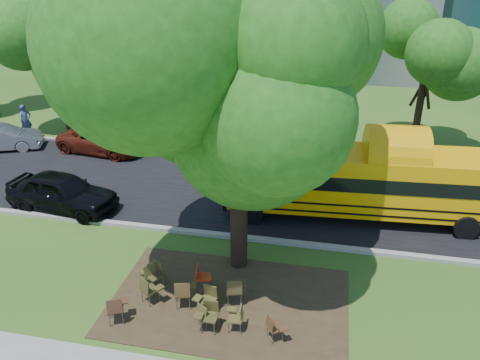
% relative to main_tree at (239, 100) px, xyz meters
% --- Properties ---
extents(ground, '(160.00, 160.00, 0.00)m').
position_rel_main_tree_xyz_m(ground, '(-0.90, -1.43, -5.67)').
color(ground, '#275119').
rests_on(ground, ground).
extents(dirt_patch, '(7.00, 4.50, 0.03)m').
position_rel_main_tree_xyz_m(dirt_patch, '(0.10, -1.93, -5.66)').
color(dirt_patch, '#382819').
rests_on(dirt_patch, ground).
extents(asphalt_road, '(80.00, 8.00, 0.04)m').
position_rel_main_tree_xyz_m(asphalt_road, '(-0.90, 5.57, -5.65)').
color(asphalt_road, black).
rests_on(asphalt_road, ground).
extents(kerb_near, '(80.00, 0.25, 0.14)m').
position_rel_main_tree_xyz_m(kerb_near, '(-0.90, 1.57, -5.60)').
color(kerb_near, gray).
rests_on(kerb_near, ground).
extents(kerb_far, '(80.00, 0.25, 0.14)m').
position_rel_main_tree_xyz_m(kerb_far, '(-0.90, 9.67, -5.60)').
color(kerb_far, gray).
rests_on(kerb_far, ground).
extents(bg_tree_0, '(5.20, 5.20, 7.18)m').
position_rel_main_tree_xyz_m(bg_tree_0, '(-12.90, 11.57, -1.10)').
color(bg_tree_0, black).
rests_on(bg_tree_0, ground).
extents(bg_tree_2, '(4.80, 4.80, 6.62)m').
position_rel_main_tree_xyz_m(bg_tree_2, '(-5.90, 14.57, -1.46)').
color(bg_tree_2, black).
rests_on(bg_tree_2, ground).
extents(bg_tree_3, '(5.60, 5.60, 7.84)m').
position_rel_main_tree_xyz_m(bg_tree_3, '(7.10, 12.57, -0.64)').
color(bg_tree_3, black).
rests_on(bg_tree_3, ground).
extents(main_tree, '(7.20, 7.20, 9.28)m').
position_rel_main_tree_xyz_m(main_tree, '(0.00, 0.00, 0.00)').
color(main_tree, black).
rests_on(main_tree, ground).
extents(school_bus, '(11.39, 3.23, 2.75)m').
position_rel_main_tree_xyz_m(school_bus, '(4.94, 4.23, -4.08)').
color(school_bus, '#EDA507').
rests_on(school_bus, ground).
extents(chair_0, '(0.62, 0.73, 0.91)m').
position_rel_main_tree_xyz_m(chair_0, '(-2.76, -3.44, -5.11)').
color(chair_0, '#482A19').
rests_on(chair_0, ground).
extents(chair_1, '(0.75, 0.60, 0.90)m').
position_rel_main_tree_xyz_m(chair_1, '(-2.19, -2.47, -5.12)').
color(chair_1, '#443E1D').
rests_on(chair_1, ground).
extents(chair_2, '(0.66, 0.71, 0.97)m').
position_rel_main_tree_xyz_m(chair_2, '(-1.12, -2.44, -5.07)').
color(chair_2, '#50391C').
rests_on(chair_2, ground).
extents(chair_3, '(0.67, 0.53, 0.90)m').
position_rel_main_tree_xyz_m(chair_3, '(-0.39, -2.49, -5.11)').
color(chair_3, brown).
rests_on(chair_3, ground).
extents(chair_4, '(0.64, 0.51, 0.77)m').
position_rel_main_tree_xyz_m(chair_4, '(-0.30, -3.06, -5.20)').
color(chair_4, '#4F4822').
rests_on(chair_4, ground).
extents(chair_5, '(0.60, 0.53, 0.91)m').
position_rel_main_tree_xyz_m(chair_5, '(-0.18, -3.15, -5.11)').
color(chair_5, '#453F1E').
rests_on(chair_5, ground).
extents(chair_6, '(0.51, 0.54, 0.82)m').
position_rel_main_tree_xyz_m(chair_6, '(0.58, -3.03, -5.17)').
color(chair_6, brown).
rests_on(chair_6, ground).
extents(chair_7, '(0.66, 0.53, 0.79)m').
position_rel_main_tree_xyz_m(chair_7, '(1.62, -3.22, -5.18)').
color(chair_7, '#50331C').
rests_on(chair_7, ground).
extents(chair_8, '(0.59, 0.75, 0.88)m').
position_rel_main_tree_xyz_m(chair_8, '(-2.50, -1.68, -5.13)').
color(chair_8, brown).
rests_on(chair_8, ground).
extents(chair_9, '(0.79, 0.62, 0.94)m').
position_rel_main_tree_xyz_m(chair_9, '(-2.28, -1.72, -5.09)').
color(chair_9, '#463C1E').
rests_on(chair_9, ground).
extents(chair_10, '(0.59, 0.59, 0.88)m').
position_rel_main_tree_xyz_m(chair_10, '(-0.86, -1.52, -5.12)').
color(chair_10, red).
rests_on(chair_10, ground).
extents(chair_11, '(0.66, 0.73, 0.97)m').
position_rel_main_tree_xyz_m(chair_11, '(0.30, -2.02, -5.07)').
color(chair_11, '#463C1E').
rests_on(chair_11, ground).
extents(black_car, '(4.76, 2.36, 1.56)m').
position_rel_main_tree_xyz_m(black_car, '(-7.81, 2.37, -4.89)').
color(black_car, black).
rests_on(black_car, ground).
extents(bg_car_silver, '(4.41, 2.93, 1.38)m').
position_rel_main_tree_xyz_m(bg_car_silver, '(-14.66, 7.77, -4.98)').
color(bg_car_silver, gray).
rests_on(bg_car_silver, ground).
extents(bg_car_red, '(5.05, 2.85, 1.33)m').
position_rel_main_tree_xyz_m(bg_car_red, '(-9.14, 8.60, -5.01)').
color(bg_car_red, '#51180D').
rests_on(bg_car_red, ground).
extents(pedestrian_a, '(0.71, 0.81, 1.86)m').
position_rel_main_tree_xyz_m(pedestrian_a, '(-14.65, 10.07, -4.74)').
color(pedestrian_a, navy).
rests_on(pedestrian_a, ground).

